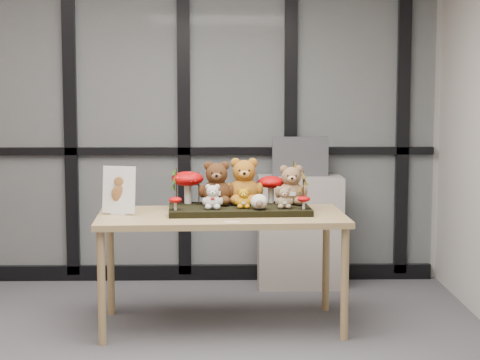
{
  "coord_description": "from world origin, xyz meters",
  "views": [
    {
      "loc": [
        0.75,
        -4.45,
        1.63
      ],
      "look_at": [
        0.87,
        1.09,
        0.98
      ],
      "focal_mm": 65.0,
      "sensor_mm": 36.0,
      "label": 1
    }
  ],
  "objects_px": {
    "bear_brown_medium": "(217,181)",
    "bear_beige_small": "(284,196)",
    "diorama_tray": "(239,209)",
    "monitor": "(300,157)",
    "bear_white_bow": "(213,195)",
    "plush_cream_hedgehog": "(259,201)",
    "mushroom_back_right": "(271,188)",
    "bear_tan_back": "(291,183)",
    "mushroom_front_right": "(304,202)",
    "mushroom_back_left": "(188,186)",
    "cabinet": "(300,232)",
    "mushroom_front_left": "(175,203)",
    "bear_pooh_yellow": "(244,179)",
    "bear_small_yellow": "(243,197)",
    "display_table": "(221,224)",
    "sign_holder": "(119,192)"
  },
  "relations": [
    {
      "from": "bear_white_bow",
      "to": "mushroom_front_right",
      "type": "xyz_separation_m",
      "value": [
        0.59,
        -0.01,
        -0.04
      ]
    },
    {
      "from": "display_table",
      "to": "cabinet",
      "type": "relative_size",
      "value": 1.89
    },
    {
      "from": "mushroom_front_left",
      "to": "mushroom_front_right",
      "type": "bearing_deg",
      "value": 2.12
    },
    {
      "from": "bear_brown_medium",
      "to": "mushroom_back_left",
      "type": "relative_size",
      "value": 1.33
    },
    {
      "from": "mushroom_front_left",
      "to": "bear_white_bow",
      "type": "bearing_deg",
      "value": 10.55
    },
    {
      "from": "diorama_tray",
      "to": "monitor",
      "type": "height_order",
      "value": "monitor"
    },
    {
      "from": "mushroom_front_right",
      "to": "cabinet",
      "type": "height_order",
      "value": "mushroom_front_right"
    },
    {
      "from": "mushroom_back_right",
      "to": "monitor",
      "type": "xyz_separation_m",
      "value": [
        0.28,
        0.9,
        0.13
      ]
    },
    {
      "from": "bear_white_bow",
      "to": "bear_brown_medium",
      "type": "bearing_deg",
      "value": 80.16
    },
    {
      "from": "display_table",
      "to": "bear_pooh_yellow",
      "type": "bearing_deg",
      "value": 47.76
    },
    {
      "from": "bear_small_yellow",
      "to": "mushroom_front_left",
      "type": "bearing_deg",
      "value": -173.27
    },
    {
      "from": "bear_pooh_yellow",
      "to": "bear_small_yellow",
      "type": "height_order",
      "value": "bear_pooh_yellow"
    },
    {
      "from": "display_table",
      "to": "mushroom_back_left",
      "type": "height_order",
      "value": "mushroom_back_left"
    },
    {
      "from": "monitor",
      "to": "mushroom_front_right",
      "type": "bearing_deg",
      "value": -93.98
    },
    {
      "from": "bear_white_bow",
      "to": "bear_beige_small",
      "type": "height_order",
      "value": "bear_white_bow"
    },
    {
      "from": "cabinet",
      "to": "mushroom_front_left",
      "type": "bearing_deg",
      "value": -127.21
    },
    {
      "from": "bear_beige_small",
      "to": "mushroom_back_right",
      "type": "xyz_separation_m",
      "value": [
        -0.07,
        0.25,
        0.02
      ]
    },
    {
      "from": "plush_cream_hedgehog",
      "to": "mushroom_back_right",
      "type": "distance_m",
      "value": 0.32
    },
    {
      "from": "mushroom_front_right",
      "to": "monitor",
      "type": "bearing_deg",
      "value": 86.02
    },
    {
      "from": "plush_cream_hedgehog",
      "to": "mushroom_back_left",
      "type": "xyz_separation_m",
      "value": [
        -0.47,
        0.28,
        0.07
      ]
    },
    {
      "from": "mushroom_back_left",
      "to": "mushroom_back_right",
      "type": "bearing_deg",
      "value": 2.46
    },
    {
      "from": "mushroom_front_left",
      "to": "monitor",
      "type": "height_order",
      "value": "monitor"
    },
    {
      "from": "mushroom_back_right",
      "to": "bear_beige_small",
      "type": "bearing_deg",
      "value": -74.03
    },
    {
      "from": "display_table",
      "to": "monitor",
      "type": "distance_m",
      "value": 1.33
    },
    {
      "from": "bear_small_yellow",
      "to": "mushroom_front_right",
      "type": "relative_size",
      "value": 1.58
    },
    {
      "from": "diorama_tray",
      "to": "mushroom_back_left",
      "type": "height_order",
      "value": "mushroom_back_left"
    },
    {
      "from": "bear_beige_small",
      "to": "cabinet",
      "type": "distance_m",
      "value": 1.23
    },
    {
      "from": "bear_pooh_yellow",
      "to": "mushroom_front_right",
      "type": "xyz_separation_m",
      "value": [
        0.38,
        -0.24,
        -0.12
      ]
    },
    {
      "from": "bear_beige_small",
      "to": "diorama_tray",
      "type": "bearing_deg",
      "value": 160.65
    },
    {
      "from": "bear_small_yellow",
      "to": "bear_white_bow",
      "type": "bearing_deg",
      "value": -174.61
    },
    {
      "from": "cabinet",
      "to": "sign_holder",
      "type": "bearing_deg",
      "value": -138.67
    },
    {
      "from": "diorama_tray",
      "to": "bear_brown_medium",
      "type": "relative_size",
      "value": 2.88
    },
    {
      "from": "bear_beige_small",
      "to": "mushroom_front_right",
      "type": "height_order",
      "value": "bear_beige_small"
    },
    {
      "from": "mushroom_front_left",
      "to": "cabinet",
      "type": "height_order",
      "value": "mushroom_front_left"
    },
    {
      "from": "diorama_tray",
      "to": "bear_beige_small",
      "type": "relative_size",
      "value": 5.97
    },
    {
      "from": "bear_white_bow",
      "to": "monitor",
      "type": "distance_m",
      "value": 1.36
    },
    {
      "from": "mushroom_back_right",
      "to": "mushroom_front_left",
      "type": "distance_m",
      "value": 0.71
    },
    {
      "from": "bear_white_bow",
      "to": "sign_holder",
      "type": "bearing_deg",
      "value": 174.5
    },
    {
      "from": "bear_small_yellow",
      "to": "plush_cream_hedgehog",
      "type": "relative_size",
      "value": 1.34
    },
    {
      "from": "bear_tan_back",
      "to": "plush_cream_hedgehog",
      "type": "bearing_deg",
      "value": -136.75
    },
    {
      "from": "monitor",
      "to": "bear_brown_medium",
      "type": "bearing_deg",
      "value": -123.54
    },
    {
      "from": "mushroom_back_left",
      "to": "mushroom_back_right",
      "type": "height_order",
      "value": "mushroom_back_left"
    },
    {
      "from": "mushroom_back_left",
      "to": "mushroom_front_right",
      "type": "distance_m",
      "value": 0.81
    },
    {
      "from": "diorama_tray",
      "to": "cabinet",
      "type": "relative_size",
      "value": 1.06
    },
    {
      "from": "bear_brown_medium",
      "to": "bear_beige_small",
      "type": "bearing_deg",
      "value": -24.45
    },
    {
      "from": "bear_tan_back",
      "to": "mushroom_front_right",
      "type": "xyz_separation_m",
      "value": [
        0.06,
        -0.22,
        -0.1
      ]
    },
    {
      "from": "mushroom_back_right",
      "to": "sign_holder",
      "type": "distance_m",
      "value": 1.03
    },
    {
      "from": "plush_cream_hedgehog",
      "to": "bear_tan_back",
      "type": "bearing_deg",
      "value": 43.25
    },
    {
      "from": "mushroom_front_left",
      "to": "monitor",
      "type": "distance_m",
      "value": 1.53
    },
    {
      "from": "mushroom_back_right",
      "to": "mushroom_back_left",
      "type": "bearing_deg",
      "value": -177.54
    }
  ]
}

